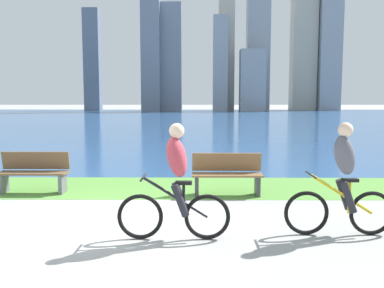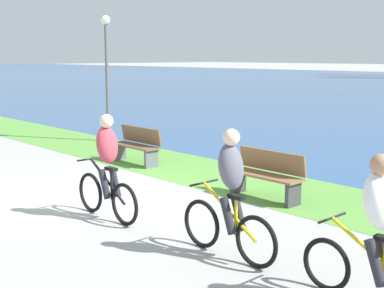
% 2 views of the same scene
% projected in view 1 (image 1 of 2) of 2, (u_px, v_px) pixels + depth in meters
% --- Properties ---
extents(ground_plane, '(300.00, 300.00, 0.00)m').
position_uv_depth(ground_plane, '(99.00, 223.00, 6.86)').
color(ground_plane, '#9E9E99').
extents(grass_strip_bayside, '(120.00, 2.41, 0.01)m').
position_uv_depth(grass_strip_bayside, '(127.00, 187.00, 9.67)').
color(grass_strip_bayside, '#59933D').
rests_on(grass_strip_bayside, ground).
extents(bay_water_surface, '(300.00, 72.73, 0.00)m').
position_uv_depth(bay_water_surface, '(182.00, 117.00, 47.02)').
color(bay_water_surface, '#2D568C').
rests_on(bay_water_surface, ground).
extents(cyclist_lead, '(1.66, 0.52, 1.72)m').
position_uv_depth(cyclist_lead, '(176.00, 183.00, 6.00)').
color(cyclist_lead, black).
rests_on(cyclist_lead, ground).
extents(cyclist_trailing, '(1.66, 0.52, 1.72)m').
position_uv_depth(cyclist_trailing, '(342.00, 180.00, 6.19)').
color(cyclist_trailing, black).
rests_on(cyclist_trailing, ground).
extents(bench_near_path, '(1.50, 0.47, 0.90)m').
position_uv_depth(bench_near_path, '(34.00, 172.00, 9.08)').
color(bench_near_path, brown).
rests_on(bench_near_path, ground).
extents(bench_far_along_path, '(1.50, 0.47, 0.90)m').
position_uv_depth(bench_far_along_path, '(227.00, 174.00, 8.86)').
color(bench_far_along_path, brown).
rests_on(bench_far_along_path, ground).
extents(city_skyline_far_shore, '(46.29, 12.09, 26.58)m').
position_uv_depth(city_skyline_far_shore, '(244.00, 48.00, 73.46)').
color(city_skyline_far_shore, slate).
rests_on(city_skyline_far_shore, ground).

